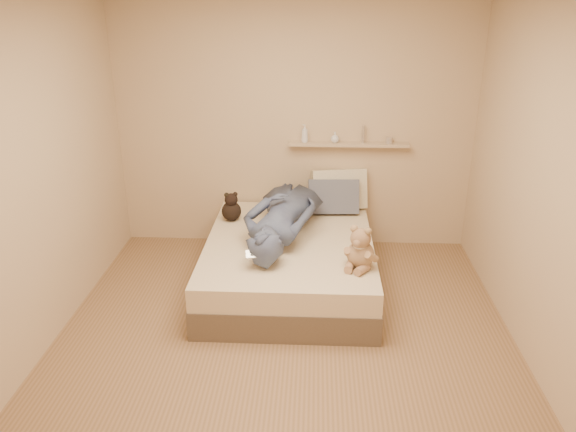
# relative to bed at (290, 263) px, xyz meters

# --- Properties ---
(room) EXTENTS (3.80, 3.80, 3.80)m
(room) POSITION_rel_bed_xyz_m (0.00, -0.93, 1.08)
(room) COLOR #8C6748
(room) RESTS_ON ground
(bed) EXTENTS (1.50, 1.90, 0.45)m
(bed) POSITION_rel_bed_xyz_m (0.00, 0.00, 0.00)
(bed) COLOR brown
(bed) RESTS_ON floor
(game_console) EXTENTS (0.17, 0.09, 0.05)m
(game_console) POSITION_rel_bed_xyz_m (-0.24, -0.58, 0.37)
(game_console) COLOR silver
(game_console) RESTS_ON bed
(teddy_bear) EXTENTS (0.29, 0.30, 0.37)m
(teddy_bear) POSITION_rel_bed_xyz_m (0.59, -0.50, 0.38)
(teddy_bear) COLOR #9F7C57
(teddy_bear) RESTS_ON bed
(dark_plush) EXTENTS (0.19, 0.19, 0.29)m
(dark_plush) POSITION_rel_bed_xyz_m (-0.58, 0.44, 0.35)
(dark_plush) COLOR black
(dark_plush) RESTS_ON bed
(pillow_cream) EXTENTS (0.59, 0.36, 0.43)m
(pillow_cream) POSITION_rel_bed_xyz_m (0.46, 0.83, 0.43)
(pillow_cream) COLOR beige
(pillow_cream) RESTS_ON bed
(pillow_grey) EXTENTS (0.51, 0.27, 0.37)m
(pillow_grey) POSITION_rel_bed_xyz_m (0.41, 0.69, 0.40)
(pillow_grey) COLOR slate
(pillow_grey) RESTS_ON bed
(person) EXTENTS (0.92, 1.78, 0.41)m
(person) POSITION_rel_bed_xyz_m (-0.06, 0.20, 0.43)
(person) COLOR #485671
(person) RESTS_ON bed
(wall_shelf) EXTENTS (1.20, 0.12, 0.03)m
(wall_shelf) POSITION_rel_bed_xyz_m (0.55, 0.91, 0.88)
(wall_shelf) COLOR tan
(wall_shelf) RESTS_ON wall_back
(shelf_bottles) EXTENTS (0.92, 0.11, 0.18)m
(shelf_bottles) POSITION_rel_bed_xyz_m (0.39, 0.91, 0.96)
(shelf_bottles) COLOR silver
(shelf_bottles) RESTS_ON wall_shelf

